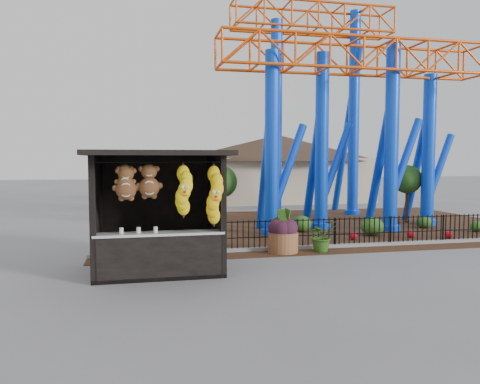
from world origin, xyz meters
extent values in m
plane|color=slate|center=(0.00, 0.00, 0.00)|extent=(120.00, 120.00, 0.00)
cube|color=#331E11|center=(4.00, 8.00, 0.01)|extent=(18.00, 12.00, 0.02)
cube|color=gray|center=(4.00, 3.00, 0.06)|extent=(18.00, 0.18, 0.12)
cube|color=black|center=(-3.00, 1.20, 0.05)|extent=(3.20, 2.60, 0.10)
cube|color=black|center=(-3.00, 2.44, 1.50)|extent=(3.20, 0.12, 3.00)
cube|color=black|center=(-4.54, 1.20, 1.50)|extent=(0.12, 2.60, 3.00)
cube|color=black|center=(-1.46, 1.20, 1.50)|extent=(0.12, 2.60, 3.00)
cube|color=black|center=(-3.00, 0.95, 3.06)|extent=(3.50, 3.40, 0.12)
cube|color=black|center=(-4.53, -0.03, 1.50)|extent=(0.14, 0.14, 3.00)
cube|color=black|center=(-1.47, -0.03, 1.50)|extent=(0.14, 0.14, 3.00)
cube|color=black|center=(-3.00, 0.15, 0.55)|extent=(3.00, 0.50, 1.10)
cube|color=silver|center=(-3.00, 0.15, 1.12)|extent=(3.10, 0.55, 0.06)
cylinder|color=black|center=(-3.00, -0.25, 2.85)|extent=(2.90, 0.04, 0.04)
cylinder|color=blue|center=(1.50, 6.00, 3.50)|extent=(0.56, 0.56, 7.00)
cylinder|color=blue|center=(1.50, 6.00, 0.12)|extent=(0.84, 0.84, 0.24)
cylinder|color=blue|center=(4.00, 7.20, 3.65)|extent=(0.56, 0.56, 7.30)
cylinder|color=blue|center=(4.00, 7.20, 0.12)|extent=(0.84, 0.84, 0.24)
cylinder|color=blue|center=(6.50, 6.00, 3.75)|extent=(0.56, 0.56, 7.50)
cylinder|color=blue|center=(6.50, 6.00, 0.12)|extent=(0.84, 0.84, 0.24)
cylinder|color=blue|center=(9.00, 7.20, 3.30)|extent=(0.56, 0.56, 6.60)
cylinder|color=blue|center=(9.00, 7.20, 0.12)|extent=(0.84, 0.84, 0.24)
cylinder|color=blue|center=(3.00, 10.50, 4.75)|extent=(0.56, 0.56, 9.50)
cylinder|color=blue|center=(3.00, 10.50, 0.12)|extent=(0.84, 0.84, 0.24)
cylinder|color=blue|center=(7.50, 11.50, 5.25)|extent=(0.56, 0.56, 10.50)
cylinder|color=blue|center=(7.50, 11.50, 0.12)|extent=(0.84, 0.84, 0.24)
cylinder|color=blue|center=(1.50, 6.90, 2.62)|extent=(0.36, 2.21, 5.85)
cylinder|color=blue|center=(2.20, 6.30, 2.45)|extent=(1.62, 0.32, 3.73)
cylinder|color=blue|center=(4.00, 8.10, 2.74)|extent=(0.36, 2.29, 6.10)
cylinder|color=blue|center=(4.70, 7.50, 2.55)|extent=(1.67, 0.32, 3.88)
cylinder|color=blue|center=(6.50, 6.90, 2.81)|extent=(0.36, 2.34, 6.26)
cylinder|color=blue|center=(7.20, 6.30, 2.62)|extent=(1.71, 0.32, 3.99)
cylinder|color=blue|center=(9.00, 8.10, 2.47)|extent=(0.36, 2.10, 5.53)
cylinder|color=blue|center=(9.70, 7.50, 2.31)|extent=(1.54, 0.32, 3.52)
cylinder|color=brown|center=(0.89, 2.63, 0.32)|extent=(1.24, 1.24, 0.65)
ellipsoid|color=#2F1220|center=(0.89, 2.63, 0.97)|extent=(0.70, 0.70, 0.64)
imported|color=#2F611C|center=(2.13, 2.51, 0.51)|extent=(1.05, 0.95, 1.01)
ellipsoid|color=#264F17|center=(1.64, 4.77, 0.31)|extent=(0.73, 0.73, 0.58)
ellipsoid|color=#264F17|center=(5.18, 4.97, 0.36)|extent=(0.86, 0.86, 0.69)
ellipsoid|color=#264F17|center=(8.27, 6.31, 0.27)|extent=(0.63, 0.63, 0.50)
ellipsoid|color=#264F17|center=(2.84, 6.40, 0.34)|extent=(0.82, 0.82, 0.65)
ellipsoid|color=#264F17|center=(9.72, 4.92, 0.23)|extent=(0.53, 0.53, 0.43)
sphere|color=red|center=(1.14, 4.13, 0.16)|extent=(0.28, 0.28, 0.28)
sphere|color=red|center=(4.04, 4.23, 0.16)|extent=(0.28, 0.28, 0.28)
sphere|color=red|center=(6.31, 4.19, 0.16)|extent=(0.28, 0.28, 0.28)
sphere|color=red|center=(7.57, 3.74, 0.16)|extent=(0.28, 0.28, 0.28)
cube|color=#BFAD8C|center=(6.00, 20.00, 1.50)|extent=(12.00, 6.00, 3.00)
cone|color=#332319|center=(6.00, 20.00, 3.90)|extent=(15.00, 15.00, 1.80)
camera|label=1|loc=(-3.47, -11.18, 2.91)|focal=35.00mm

